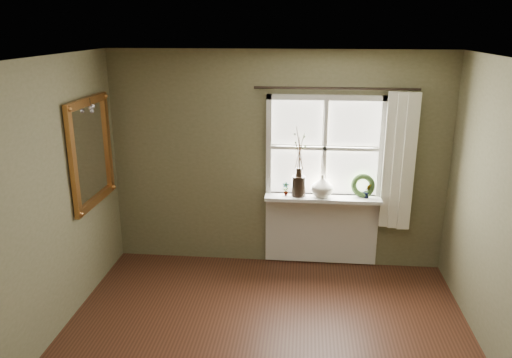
{
  "coord_description": "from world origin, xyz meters",
  "views": [
    {
      "loc": [
        0.31,
        -3.48,
        2.87
      ],
      "look_at": [
        -0.18,
        1.55,
        1.29
      ],
      "focal_mm": 35.0,
      "sensor_mm": 36.0,
      "label": 1
    }
  ],
  "objects": [
    {
      "name": "ceiling",
      "position": [
        0.0,
        0.0,
        2.6
      ],
      "size": [
        4.5,
        4.5,
        0.0
      ],
      "primitive_type": "plane",
      "color": "silver",
      "rests_on": "ground"
    },
    {
      "name": "potted_plant_right",
      "position": [
        1.07,
        2.12,
        1.01
      ],
      "size": [
        0.1,
        0.09,
        0.18
      ],
      "primitive_type": "imported",
      "rotation": [
        0.0,
        0.0,
        -0.09
      ],
      "color": "#2D461F",
      "rests_on": "window_sill"
    },
    {
      "name": "wall_back",
      "position": [
        0.0,
        2.3,
        1.3
      ],
      "size": [
        4.0,
        0.1,
        2.6
      ],
      "primitive_type": "cube",
      "color": "#676343",
      "rests_on": "ground"
    },
    {
      "name": "cream_vase",
      "position": [
        0.54,
        2.12,
        1.05
      ],
      "size": [
        0.33,
        0.33,
        0.27
      ],
      "primitive_type": "imported",
      "rotation": [
        0.0,
        0.0,
        -0.35
      ],
      "color": "silver",
      "rests_on": "window_sill"
    },
    {
      "name": "window_apron",
      "position": [
        0.55,
        2.23,
        0.46
      ],
      "size": [
        1.36,
        0.04,
        0.88
      ],
      "primitive_type": "cube",
      "color": "silver",
      "rests_on": "ground"
    },
    {
      "name": "dark_jug",
      "position": [
        0.26,
        2.12,
        1.04
      ],
      "size": [
        0.19,
        0.19,
        0.24
      ],
      "primitive_type": "cylinder",
      "rotation": [
        0.0,
        0.0,
        -0.13
      ],
      "color": "black",
      "rests_on": "window_sill"
    },
    {
      "name": "wreath",
      "position": [
        1.01,
        2.16,
        1.03
      ],
      "size": [
        0.31,
        0.2,
        0.29
      ],
      "primitive_type": "torus",
      "rotation": [
        1.36,
        0.0,
        -0.29
      ],
      "color": "#2D461F",
      "rests_on": "window_sill"
    },
    {
      "name": "potted_plant_left",
      "position": [
        0.11,
        2.12,
        1.0
      ],
      "size": [
        0.09,
        0.06,
        0.16
      ],
      "primitive_type": "imported",
      "rotation": [
        0.0,
        0.0,
        0.01
      ],
      "color": "#2D461F",
      "rests_on": "window_sill"
    },
    {
      "name": "gilt_mirror",
      "position": [
        -1.96,
        1.52,
        1.55
      ],
      "size": [
        0.1,
        0.98,
        1.17
      ],
      "color": "white",
      "rests_on": "wall_left"
    },
    {
      "name": "curtain",
      "position": [
        1.39,
        2.13,
        1.37
      ],
      "size": [
        0.36,
        0.12,
        1.59
      ],
      "primitive_type": "cube",
      "color": "silver",
      "rests_on": "wall_back"
    },
    {
      "name": "curtain_rod",
      "position": [
        0.65,
        2.17,
        2.18
      ],
      "size": [
        1.84,
        0.03,
        0.03
      ],
      "primitive_type": "cylinder",
      "rotation": [
        0.0,
        1.57,
        0.0
      ],
      "color": "black",
      "rests_on": "wall_back"
    },
    {
      "name": "window_frame",
      "position": [
        0.55,
        2.23,
        1.48
      ],
      "size": [
        1.36,
        0.06,
        1.24
      ],
      "color": "silver",
      "rests_on": "wall_back"
    },
    {
      "name": "window_sill",
      "position": [
        0.55,
        2.12,
        0.9
      ],
      "size": [
        1.36,
        0.26,
        0.04
      ],
      "primitive_type": "cube",
      "color": "silver",
      "rests_on": "wall_back"
    },
    {
      "name": "wall_left",
      "position": [
        -2.05,
        0.0,
        1.3
      ],
      "size": [
        0.1,
        4.5,
        2.6
      ],
      "primitive_type": "cube",
      "color": "#676343",
      "rests_on": "ground"
    }
  ]
}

